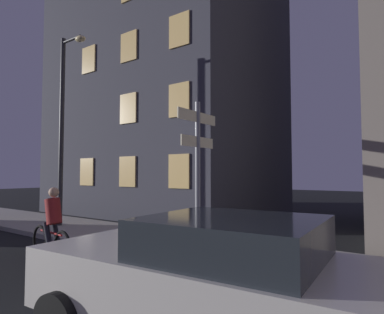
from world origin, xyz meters
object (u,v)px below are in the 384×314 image
(street_lamp, at_px, (64,115))
(cyclist, at_px, (52,227))
(car_near_right, at_px, (207,278))
(signpost, at_px, (198,163))

(street_lamp, xyz_separation_m, cyclist, (3.47, -2.46, -3.19))
(street_lamp, relative_size, car_near_right, 1.62)
(signpost, bearing_deg, car_near_right, -53.72)
(car_near_right, distance_m, cyclist, 4.88)
(signpost, bearing_deg, street_lamp, 175.75)
(signpost, height_order, car_near_right, signpost)
(cyclist, bearing_deg, street_lamp, 144.63)
(signpost, distance_m, street_lamp, 6.24)
(street_lamp, bearing_deg, car_near_right, -23.23)
(street_lamp, distance_m, car_near_right, 9.50)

